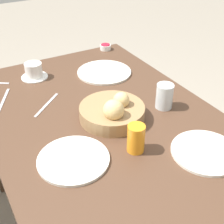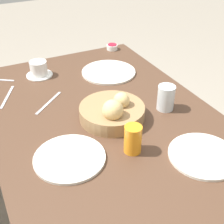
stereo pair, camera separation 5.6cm
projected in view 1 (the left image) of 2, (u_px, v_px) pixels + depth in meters
The scene contains 11 objects.
dining_table at pixel (108, 141), 1.28m from camera, with size 1.37×0.88×0.77m.
bread_basket at pixel (113, 112), 1.21m from camera, with size 0.26×0.26×0.12m.
plate_near_left at pixel (206, 152), 1.06m from camera, with size 0.24×0.24×0.01m.
plate_near_right at pixel (104, 72), 1.57m from camera, with size 0.27×0.27×0.01m.
plate_far_center at pixel (73, 159), 1.03m from camera, with size 0.24×0.24×0.01m.
juice_glass at pixel (137, 138), 1.05m from camera, with size 0.06×0.06×0.10m.
water_tumbler at pixel (164, 96), 1.28m from camera, with size 0.07×0.07×0.10m.
coffee_cup at pixel (34, 71), 1.51m from camera, with size 0.13×0.13×0.08m.
jam_bowl_berry at pixel (105, 47), 1.81m from camera, with size 0.06×0.06×0.03m.
fork_silver at pixel (47, 105), 1.32m from camera, with size 0.14×0.15×0.00m.
knife_silver at pixel (4, 100), 1.35m from camera, with size 0.18×0.09×0.00m.
Camera 1 is at (-0.87, 0.48, 1.48)m, focal length 50.00 mm.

